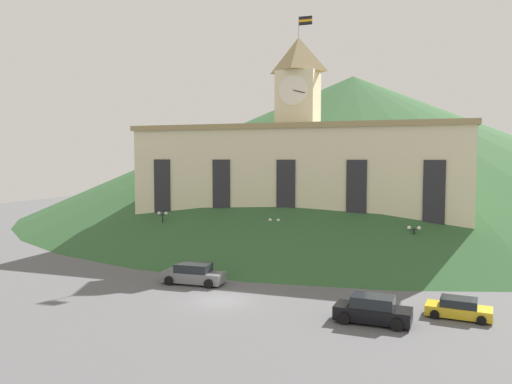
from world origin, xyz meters
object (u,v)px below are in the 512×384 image
object	(u,v)px
street_lamp_center	(274,229)
car_black_suv	(373,310)
pedestrian	(325,259)
car_gray_pickup	(193,274)
car_yellow_coupe	(459,309)
street_lamp_far_left	(163,222)
street_lamp_left	(414,237)

from	to	relation	value
street_lamp_center	car_black_suv	bearing A→B (deg)	-55.20
street_lamp_center	pedestrian	xyz separation A→B (m)	(5.84, -2.37, -2.34)
street_lamp_center	car_gray_pickup	world-z (taller)	street_lamp_center
car_yellow_coupe	pedestrian	bearing A→B (deg)	-39.59
street_lamp_center	car_black_suv	xyz separation A→B (m)	(11.94, -17.17, -2.41)
street_lamp_center	car_gray_pickup	bearing A→B (deg)	-107.07
car_yellow_coupe	pedestrian	xyz separation A→B (m)	(-11.47, 11.87, 0.27)
street_lamp_far_left	pedestrian	xyz separation A→B (m)	(19.12, -2.37, -2.50)
street_lamp_far_left	car_yellow_coupe	size ratio (longest dim) A/B	1.06
car_yellow_coupe	car_gray_pickup	xyz separation A→B (m)	(-20.95, 2.41, 0.18)
car_gray_pickup	car_black_suv	bearing A→B (deg)	158.85
street_lamp_left	car_black_suv	size ratio (longest dim) A/B	0.84
street_lamp_center	street_lamp_left	size ratio (longest dim) A/B	1.04
street_lamp_far_left	street_lamp_center	bearing A→B (deg)	0.00
street_lamp_far_left	car_black_suv	xyz separation A→B (m)	(25.21, -17.17, -2.57)
street_lamp_center	car_yellow_coupe	world-z (taller)	street_lamp_center
street_lamp_left	car_yellow_coupe	size ratio (longest dim) A/B	0.97
street_lamp_center	car_yellow_coupe	bearing A→B (deg)	-39.43
street_lamp_center	car_black_suv	size ratio (longest dim) A/B	0.87
street_lamp_left	pedestrian	bearing A→B (deg)	-163.84
street_lamp_center	pedestrian	distance (m)	6.73
car_black_suv	pedestrian	bearing A→B (deg)	115.77
street_lamp_left	car_yellow_coupe	xyz separation A→B (m)	(3.29, -14.24, -2.51)
street_lamp_left	car_black_suv	bearing A→B (deg)	-96.95
street_lamp_far_left	car_black_suv	size ratio (longest dim) A/B	0.92
street_lamp_far_left	street_lamp_left	bearing A→B (deg)	-0.00
car_yellow_coupe	street_lamp_center	bearing A→B (deg)	-33.06
pedestrian	car_yellow_coupe	bearing A→B (deg)	104.05
street_lamp_left	pedestrian	xyz separation A→B (m)	(-8.19, -2.37, -2.24)
car_yellow_coupe	car_black_suv	size ratio (longest dim) A/B	0.87
street_lamp_left	car_yellow_coupe	world-z (taller)	street_lamp_left
pedestrian	car_gray_pickup	bearing A→B (deg)	14.96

